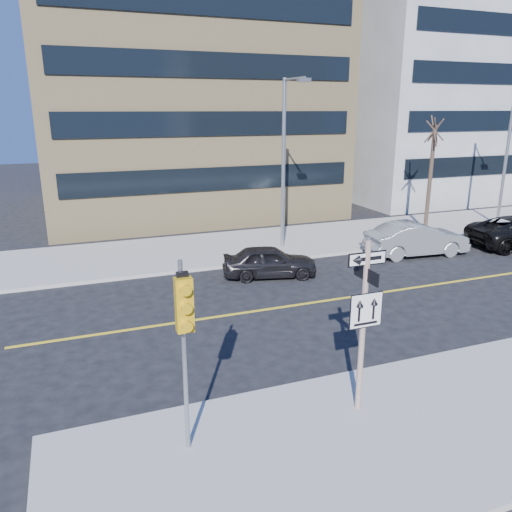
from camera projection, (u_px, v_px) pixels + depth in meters
name	position (u px, v px, depth m)	size (l,w,h in m)	color
ground	(309.00, 363.00, 13.84)	(120.00, 120.00, 0.00)	black
far_sidewalk	(484.00, 222.00, 30.69)	(66.00, 6.00, 0.15)	#A7A49C
sign_pole	(364.00, 316.00, 10.90)	(0.92, 0.92, 4.06)	beige
traffic_signal	(184.00, 320.00, 9.24)	(0.32, 0.45, 4.00)	gray
parked_car_a	(270.00, 261.00, 20.80)	(3.92, 1.58, 1.33)	black
parked_car_b	(417.00, 239.00, 23.82)	(4.88, 1.70, 1.61)	slate
streetlight_a	(286.00, 154.00, 23.49)	(0.55, 2.25, 8.00)	gray
streetlight_b	(511.00, 146.00, 28.25)	(0.55, 2.25, 8.00)	gray
street_tree_west	(435.00, 133.00, 26.82)	(1.80, 1.80, 6.35)	#31251D
building_brick	(176.00, 75.00, 34.38)	(18.00, 18.00, 18.00)	tan
building_grey_mid	(441.00, 100.00, 41.38)	(20.00, 16.00, 15.00)	gray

